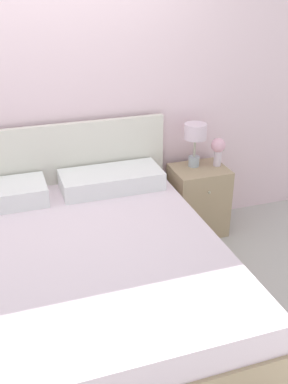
% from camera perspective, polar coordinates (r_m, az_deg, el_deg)
% --- Properties ---
extents(ground_plane, '(12.00, 12.00, 0.00)m').
position_cam_1_polar(ground_plane, '(3.96, -11.11, -6.20)').
color(ground_plane, '#BCB7B2').
extents(wall_back, '(8.00, 0.06, 2.60)m').
position_cam_1_polar(wall_back, '(3.52, -13.13, 12.57)').
color(wall_back, silver).
rests_on(wall_back, ground_plane).
extents(bed, '(1.90, 2.03, 1.05)m').
position_cam_1_polar(bed, '(3.01, -8.90, -10.62)').
color(bed, tan).
rests_on(bed, ground_plane).
extents(nightstand, '(0.46, 0.40, 0.60)m').
position_cam_1_polar(nightstand, '(3.93, 6.87, -1.05)').
color(nightstand, tan).
rests_on(nightstand, ground_plane).
extents(table_lamp, '(0.19, 0.19, 0.37)m').
position_cam_1_polar(table_lamp, '(3.75, 6.52, 7.09)').
color(table_lamp, '#A8B2BC').
rests_on(table_lamp, nightstand).
extents(flower_vase, '(0.12, 0.12, 0.24)m').
position_cam_1_polar(flower_vase, '(3.83, 9.43, 5.50)').
color(flower_vase, silver).
rests_on(flower_vase, nightstand).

